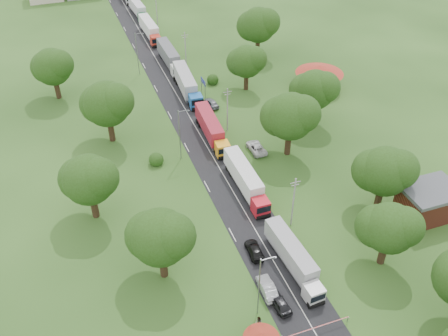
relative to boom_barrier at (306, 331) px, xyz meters
name	(u,v)px	position (x,y,z in m)	size (l,w,h in m)	color
ground	(240,204)	(1.36, 25.00, -0.89)	(260.00, 260.00, 0.00)	#224115
road	(202,138)	(1.36, 45.00, -0.89)	(8.00, 200.00, 0.04)	black
boom_barrier	(306,331)	(0.00, 0.00, 0.00)	(9.22, 0.35, 1.18)	slate
info_sign	(203,84)	(6.56, 60.00, 2.11)	(0.12, 3.10, 4.10)	slate
pole_1	(293,202)	(6.86, 18.00, 3.79)	(1.60, 0.24, 9.00)	gray
pole_2	(227,109)	(6.86, 46.00, 3.79)	(1.60, 0.24, 9.00)	gray
pole_3	(186,50)	(6.86, 74.00, 3.79)	(1.60, 0.24, 9.00)	gray
pole_4	(157,9)	(6.86, 102.00, 3.79)	(1.60, 0.24, 9.00)	gray
lamp_0	(260,284)	(-3.99, 5.00, 4.66)	(2.03, 0.22, 10.00)	slate
lamp_1	(180,132)	(-3.99, 40.00, 4.66)	(2.03, 0.22, 10.00)	slate
lamp_2	(138,52)	(-3.99, 75.00, 4.66)	(2.03, 0.22, 10.00)	slate
tree_2	(389,227)	(15.35, 7.14, 5.70)	(8.00, 8.00, 10.10)	#382616
tree_3	(385,171)	(21.35, 17.16, 6.33)	(8.80, 8.80, 11.07)	#382616
tree_4	(290,116)	(14.34, 35.17, 6.96)	(9.60, 9.60, 12.05)	#382616
tree_5	(314,89)	(23.35, 43.16, 6.33)	(8.80, 8.80, 11.07)	#382616
tree_6	(246,61)	(16.35, 60.14, 5.70)	(8.00, 8.00, 10.10)	#382616
tree_7	(258,25)	(25.34, 75.17, 6.96)	(9.60, 9.60, 12.05)	#382616
tree_10	(160,237)	(-13.65, 15.16, 6.33)	(8.80, 8.80, 11.07)	#382616
tree_11	(88,179)	(-20.65, 30.16, 6.33)	(8.80, 8.80, 11.07)	#382616
tree_12	(107,103)	(-14.66, 50.17, 6.96)	(9.60, 9.60, 12.05)	#382616
tree_13	(52,66)	(-22.65, 70.16, 6.33)	(8.80, 8.80, 11.07)	#382616
house_brick	(428,202)	(27.36, 13.00, 1.76)	(8.60, 6.60, 5.20)	maroon
house_cream	(319,73)	(31.36, 55.00, 2.75)	(10.08, 10.08, 5.80)	beige
truck_0	(293,258)	(3.33, 10.26, 1.13)	(3.00, 13.83, 3.82)	#BBBBBB
truck_1	(246,179)	(3.43, 28.08, 1.27)	(2.53, 14.70, 4.08)	red
truck_2	(211,128)	(3.07, 44.48, 1.26)	(3.04, 14.66, 4.05)	#F3A21C
truck_3	(186,84)	(3.61, 62.61, 1.42)	(3.52, 15.76, 4.35)	#1B5AA6
truck_4	(169,56)	(3.74, 77.28, 1.32)	(2.67, 15.02, 4.16)	silver
truck_5	(150,29)	(3.17, 95.23, 1.27)	(2.89, 14.71, 4.07)	#B72B1C
truck_6	(138,9)	(3.49, 111.67, 1.14)	(2.93, 13.83, 3.82)	#25653C
car_lane_front	(279,303)	(-1.14, 5.00, -0.15)	(1.75, 4.36, 1.49)	black
car_lane_mid	(267,288)	(-1.64, 7.62, -0.12)	(1.64, 4.71, 1.55)	#A5A8AE
car_lane_rear	(254,250)	(-0.62, 14.50, -0.22)	(1.89, 4.65, 1.35)	black
car_verge_near	(256,148)	(9.36, 37.59, -0.15)	(2.47, 5.35, 1.49)	silver
car_verge_far	(211,103)	(6.86, 55.59, -0.12)	(1.82, 4.53, 1.54)	slate
pedestrian_booth	(259,323)	(-4.85, 3.00, 0.06)	(0.93, 0.72, 1.91)	gray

